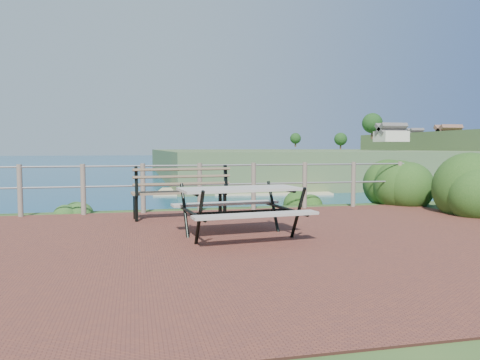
# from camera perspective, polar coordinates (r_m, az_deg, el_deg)

# --- Properties ---
(ground) EXTENTS (10.00, 7.00, 0.12)m
(ground) POSITION_cam_1_polar(r_m,az_deg,el_deg) (6.51, -0.85, -7.91)
(ground) COLOR brown
(ground) RESTS_ON ground
(ocean) EXTENTS (1200.00, 1200.00, 0.00)m
(ocean) POSITION_cam_1_polar(r_m,az_deg,el_deg) (206.24, -12.40, 3.53)
(ocean) COLOR navy
(ocean) RESTS_ON ground
(safety_railing) EXTENTS (9.40, 0.10, 1.00)m
(safety_railing) POSITION_cam_1_polar(r_m,az_deg,el_deg) (9.70, -4.93, -0.56)
(safety_railing) COLOR #6B5B4C
(safety_railing) RESTS_ON ground
(distant_bay) EXTENTS (290.00, 232.36, 24.00)m
(distant_bay) POSITION_cam_1_polar(r_m,az_deg,el_deg) (272.08, 27.15, 2.96)
(distant_bay) COLOR #405C2E
(distant_bay) RESTS_ON ground
(picnic_table) EXTENTS (1.81, 1.50, 0.73)m
(picnic_table) POSITION_cam_1_polar(r_m,az_deg,el_deg) (6.86, -0.02, -3.30)
(picnic_table) COLOR gray
(picnic_table) RESTS_ON ground
(park_bench) EXTENTS (1.80, 0.59, 1.00)m
(park_bench) POSITION_cam_1_polar(r_m,az_deg,el_deg) (8.77, -7.33, -0.52)
(park_bench) COLOR brown
(park_bench) RESTS_ON ground
(shrub_right_front) EXTENTS (1.46, 1.46, 2.08)m
(shrub_right_front) POSITION_cam_1_polar(r_m,az_deg,el_deg) (10.32, 27.22, -3.92)
(shrub_right_front) COLOR #193F13
(shrub_right_front) RESTS_ON ground
(shrub_right_edge) EXTENTS (1.22, 1.22, 1.74)m
(shrub_right_edge) POSITION_cam_1_polar(r_m,az_deg,el_deg) (11.73, 18.81, -2.79)
(shrub_right_edge) COLOR #193F13
(shrub_right_edge) RESTS_ON ground
(shrub_lip_west) EXTENTS (0.75, 0.75, 0.48)m
(shrub_lip_west) POSITION_cam_1_polar(r_m,az_deg,el_deg) (10.40, -20.09, -3.66)
(shrub_lip_west) COLOR #24481B
(shrub_lip_west) RESTS_ON ground
(shrub_lip_east) EXTENTS (0.74, 0.74, 0.47)m
(shrub_lip_east) POSITION_cam_1_polar(r_m,az_deg,el_deg) (11.33, 7.72, -2.84)
(shrub_lip_east) COLOR #193F13
(shrub_lip_east) RESTS_ON ground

